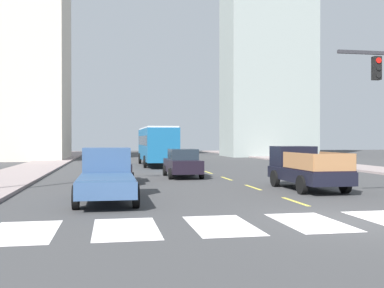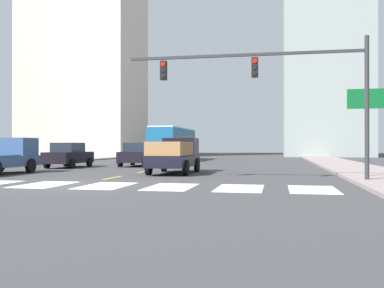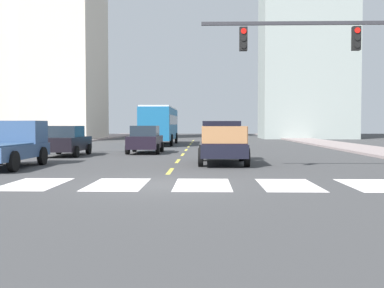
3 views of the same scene
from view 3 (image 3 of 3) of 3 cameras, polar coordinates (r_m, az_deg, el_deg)
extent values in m
plane|color=#3B3C3D|center=(13.95, -3.93, -4.97)|extent=(160.00, 160.00, 0.00)
cube|color=gray|center=(33.72, 20.97, -0.69)|extent=(3.78, 110.00, 0.15)
cube|color=gray|center=(34.70, -21.92, -0.62)|extent=(3.78, 110.00, 0.15)
cube|color=silver|center=(14.80, -18.77, -4.65)|extent=(1.65, 3.00, 0.01)
cube|color=silver|center=(14.12, -9.06, -4.88)|extent=(1.65, 3.00, 0.01)
cube|color=silver|center=(13.88, 1.30, -4.98)|extent=(1.65, 3.00, 0.01)
cube|color=silver|center=(14.10, 11.68, -4.92)|extent=(1.65, 3.00, 0.01)
cube|color=silver|center=(14.75, 21.44, -4.71)|extent=(1.65, 3.00, 0.01)
cube|color=gold|center=(17.91, -2.69, -3.33)|extent=(0.16, 2.40, 0.01)
cube|color=gold|center=(22.88, -1.75, -2.09)|extent=(0.16, 2.40, 0.01)
cube|color=gold|center=(27.86, -1.15, -1.29)|extent=(0.16, 2.40, 0.01)
cube|color=gold|center=(32.84, -0.72, -0.73)|extent=(0.16, 2.40, 0.01)
cube|color=gold|center=(37.83, -0.42, -0.32)|extent=(0.16, 2.40, 0.01)
cube|color=gold|center=(42.83, -0.18, -0.01)|extent=(0.16, 2.40, 0.01)
cube|color=gold|center=(47.82, 0.01, 0.24)|extent=(0.16, 2.40, 0.01)
cube|color=gold|center=(52.81, 0.16, 0.44)|extent=(0.16, 2.40, 0.01)
cube|color=black|center=(21.39, 3.74, -0.58)|extent=(1.96, 5.20, 0.56)
cube|color=black|center=(23.07, 3.59, 1.57)|extent=(1.84, 1.60, 1.00)
cube|color=#19232D|center=(23.50, 3.55, 2.02)|extent=(1.72, 0.08, 0.56)
cube|color=black|center=(20.43, 3.84, 0.15)|extent=(1.84, 3.30, 0.06)
cylinder|color=black|center=(22.95, 1.15, -1.08)|extent=(0.22, 0.80, 0.80)
cylinder|color=black|center=(23.02, 6.03, -1.08)|extent=(0.22, 0.80, 0.80)
cylinder|color=black|center=(19.84, 1.08, -1.62)|extent=(0.22, 0.80, 0.80)
cylinder|color=black|center=(19.92, 6.73, -1.62)|extent=(0.22, 0.80, 0.80)
cube|color=#9D6B43|center=(20.40, 1.31, 1.22)|extent=(0.06, 3.17, 0.70)
cube|color=#9D6B43|center=(20.47, 6.37, 1.21)|extent=(0.06, 3.17, 0.70)
cube|color=#9D6B43|center=(18.84, 4.03, 1.12)|extent=(1.80, 0.06, 0.70)
cube|color=#324E78|center=(20.58, -21.84, -0.87)|extent=(1.96, 5.20, 0.56)
cube|color=#324E78|center=(22.12, -20.12, 1.40)|extent=(1.84, 1.60, 1.00)
cube|color=#19232D|center=(22.53, -19.71, 1.87)|extent=(1.72, 0.08, 0.56)
cylinder|color=black|center=(21.68, -17.81, -1.39)|extent=(0.22, 0.80, 0.80)
cylinder|color=black|center=(18.78, -20.98, -2.00)|extent=(0.22, 0.80, 0.80)
cube|color=#18598A|center=(41.67, -3.95, 2.46)|extent=(2.50, 10.80, 2.70)
cube|color=#19232D|center=(41.68, -3.95, 2.94)|extent=(2.52, 9.94, 0.80)
cube|color=silver|center=(41.70, -3.96, 4.40)|extent=(2.40, 10.37, 0.12)
cylinder|color=black|center=(45.15, -5.11, 0.74)|extent=(0.22, 1.00, 1.00)
cylinder|color=black|center=(44.93, -1.94, 0.74)|extent=(0.22, 1.00, 1.00)
cylinder|color=black|center=(38.89, -6.20, 0.47)|extent=(0.22, 1.00, 1.00)
cylinder|color=black|center=(38.63, -2.53, 0.47)|extent=(0.22, 1.00, 1.00)
cube|color=black|center=(27.55, -15.04, 0.04)|extent=(1.80, 4.40, 0.76)
cube|color=#1E2833|center=(27.38, -15.15, 1.49)|extent=(1.58, 2.11, 0.64)
cylinder|color=black|center=(29.13, -15.96, -0.60)|extent=(0.22, 0.64, 0.64)
cylinder|color=black|center=(28.64, -12.53, -0.61)|extent=(0.22, 0.64, 0.64)
cylinder|color=black|center=(26.55, -17.74, -0.90)|extent=(0.22, 0.64, 0.64)
cylinder|color=black|center=(26.01, -14.00, -0.92)|extent=(0.22, 0.64, 0.64)
cube|color=black|center=(29.36, -5.71, 0.25)|extent=(1.80, 4.40, 0.76)
cube|color=#1E2833|center=(29.20, -5.76, 1.61)|extent=(1.58, 2.11, 0.64)
cylinder|color=black|center=(30.86, -7.04, -0.36)|extent=(0.22, 0.64, 0.64)
cylinder|color=black|center=(30.64, -3.71, -0.37)|extent=(0.22, 0.64, 0.64)
cylinder|color=black|center=(28.16, -7.88, -0.62)|extent=(0.22, 0.64, 0.64)
cylinder|color=black|center=(27.92, -4.23, -0.63)|extent=(0.22, 0.64, 0.64)
cube|color=#2D2D33|center=(17.94, 17.88, 13.90)|extent=(10.02, 0.12, 0.12)
cube|color=black|center=(17.98, 19.43, 12.07)|extent=(0.28, 0.24, 0.84)
cylinder|color=red|center=(17.90, 19.57, 12.95)|extent=(0.20, 0.04, 0.20)
cylinder|color=black|center=(17.86, 19.56, 12.13)|extent=(0.20, 0.04, 0.20)
cylinder|color=black|center=(17.81, 19.55, 11.31)|extent=(0.20, 0.04, 0.20)
cube|color=black|center=(17.21, 6.29, 12.63)|extent=(0.28, 0.24, 0.84)
cylinder|color=red|center=(17.13, 6.33, 13.56)|extent=(0.20, 0.04, 0.20)
cylinder|color=black|center=(17.08, 6.33, 12.71)|extent=(0.20, 0.04, 0.20)
cylinder|color=black|center=(17.04, 6.33, 11.85)|extent=(0.20, 0.04, 0.20)
cube|color=#8E9995|center=(64.26, 13.90, 16.12)|extent=(11.68, 7.53, 34.26)
cube|color=beige|center=(60.26, -14.99, 15.45)|extent=(7.35, 11.88, 31.01)
cube|color=beige|center=(65.11, -22.18, 11.22)|extent=(8.62, 10.72, 23.99)
camera|label=1|loc=(8.34, -74.25, 4.19)|focal=42.39mm
camera|label=2|loc=(6.59, 108.82, -2.95)|focal=41.13mm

